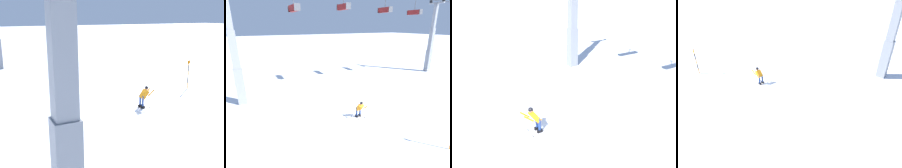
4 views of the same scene
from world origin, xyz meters
TOP-DOWN VIEW (x-y plane):
  - ground_plane at (0.00, 0.00)m, footprint 260.00×260.00m
  - skier_carving_main at (-0.75, -0.24)m, footprint 0.71×1.71m
  - lift_tower_near at (-8.84, 7.30)m, footprint 0.74×2.46m
  - trail_marker_pole at (1.74, -5.97)m, footprint 0.07×0.28m

SIDE VIEW (x-z plane):
  - ground_plane at x=0.00m, z-range 0.00..0.00m
  - skier_carving_main at x=-0.75m, z-range 0.04..1.63m
  - trail_marker_pole at x=1.74m, z-range 0.09..2.54m
  - lift_tower_near at x=-8.84m, z-range -0.89..9.66m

